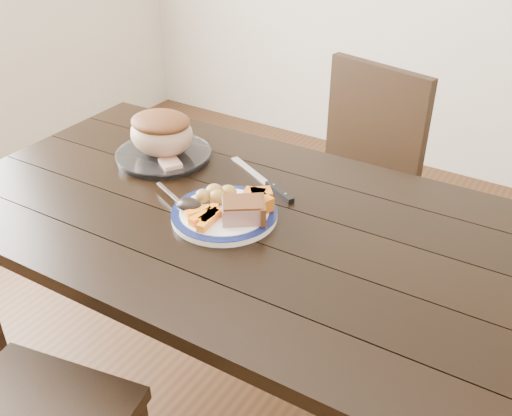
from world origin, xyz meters
The scene contains 15 objects.
ground centered at (0.00, 0.00, 0.00)m, with size 4.00×4.00×0.00m, color #472B16.
dining_table centered at (0.00, 0.00, 0.66)m, with size 1.63×0.95×0.75m.
chair_far centered at (0.03, 0.74, 0.52)m, with size 0.51×0.51×0.93m.
dinner_plate centered at (-0.01, -0.03, 0.76)m, with size 0.28×0.28×0.02m, color white.
plate_rim centered at (-0.01, -0.03, 0.77)m, with size 0.28×0.28×0.02m, color #0E1748.
serving_platter centered at (-0.37, 0.14, 0.76)m, with size 0.29×0.29×0.02m, color white.
pork_slice centered at (0.05, -0.04, 0.79)m, with size 0.10×0.08×0.05m, color #AF776B.
roasted_potatoes centered at (-0.06, 0.00, 0.79)m, with size 0.09×0.09×0.04m.
carrot_batons centered at (-0.02, -0.10, 0.78)m, with size 0.09×0.11×0.02m.
pumpkin_wedges centered at (0.05, 0.04, 0.79)m, with size 0.10×0.09×0.04m.
dark_mushroom centered at (-0.09, -0.08, 0.79)m, with size 0.07×0.05×0.03m, color black.
fork centered at (-0.16, -0.06, 0.77)m, with size 0.17×0.08×0.00m.
roast_joint centered at (-0.37, 0.14, 0.83)m, with size 0.20×0.18×0.13m, color tan.
cut_slice centered at (-0.29, 0.09, 0.78)m, with size 0.07×0.06×0.02m, color tan.
carving_knife centered at (0.02, 0.16, 0.76)m, with size 0.30×0.16×0.01m.
Camera 1 is at (0.74, -1.05, 1.57)m, focal length 40.00 mm.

